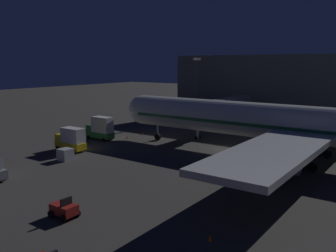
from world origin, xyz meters
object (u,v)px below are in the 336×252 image
object	(u,v)px
baggage_container_mid_row	(65,154)
traffic_cone_nose_starboard	(127,137)
apron_floodlight_mast	(196,83)
airliner_at_gate	(310,126)
pushback_tug	(64,209)
cargo_truck_aft	(101,128)
traffic_cone_wingtip_svc_side	(210,237)
ops_van	(71,139)
jet_bridge	(218,106)
traffic_cone_nose_port	(142,133)

from	to	relation	value
baggage_container_mid_row	traffic_cone_nose_starboard	world-z (taller)	baggage_container_mid_row
apron_floodlight_mast	airliner_at_gate	bearing A→B (deg)	53.19
pushback_tug	baggage_container_mid_row	xyz separation A→B (m)	(-13.11, -16.13, 0.06)
baggage_container_mid_row	cargo_truck_aft	bearing A→B (deg)	-154.03
apron_floodlight_mast	traffic_cone_wingtip_svc_side	size ratio (longest dim) A/B	27.77
apron_floodlight_mast	pushback_tug	distance (m)	61.86
airliner_at_gate	ops_van	bearing A→B (deg)	-65.99
traffic_cone_nose_starboard	traffic_cone_wingtip_svc_side	distance (m)	41.46
jet_bridge	ops_van	bearing A→B (deg)	-23.02
jet_bridge	airliner_at_gate	bearing A→B (deg)	58.68
airliner_at_gate	apron_floodlight_mast	size ratio (longest dim) A/B	4.35
traffic_cone_nose_port	apron_floodlight_mast	bearing A→B (deg)	-175.61
apron_floodlight_mast	baggage_container_mid_row	world-z (taller)	apron_floodlight_mast
apron_floodlight_mast	traffic_cone_nose_starboard	distance (m)	29.10
apron_floodlight_mast	traffic_cone_nose_port	size ratio (longest dim) A/B	27.77
pushback_tug	traffic_cone_wingtip_svc_side	xyz separation A→B (m)	(-3.86, 13.05, -0.51)
baggage_container_mid_row	ops_van	bearing A→B (deg)	-137.74
airliner_at_gate	traffic_cone_nose_starboard	xyz separation A→B (m)	(2.20, -32.29, -4.99)
airliner_at_gate	baggage_container_mid_row	size ratio (longest dim) A/B	36.58
airliner_at_gate	jet_bridge	xyz separation A→B (m)	(-12.96, -21.30, 0.15)
cargo_truck_aft	apron_floodlight_mast	bearing A→B (deg)	177.08
ops_van	pushback_tug	world-z (taller)	ops_van
ops_van	baggage_container_mid_row	distance (m)	5.85
apron_floodlight_mast	traffic_cone_nose_port	world-z (taller)	apron_floodlight_mast
cargo_truck_aft	traffic_cone_nose_starboard	xyz separation A→B (m)	(-3.51, 3.38, -1.83)
traffic_cone_wingtip_svc_side	cargo_truck_aft	bearing A→B (deg)	-122.29
baggage_container_mid_row	traffic_cone_nose_starboard	xyz separation A→B (m)	(-16.79, -3.08, -0.57)
airliner_at_gate	pushback_tug	world-z (taller)	airliner_at_gate
cargo_truck_aft	traffic_cone_nose_port	bearing A→B (deg)	156.86
airliner_at_gate	traffic_cone_wingtip_svc_side	xyz separation A→B (m)	(28.24, -0.02, -4.99)
airliner_at_gate	jet_bridge	distance (m)	24.93
pushback_tug	traffic_cone_nose_port	world-z (taller)	pushback_tug
pushback_tug	traffic_cone_nose_starboard	distance (m)	35.54
apron_floodlight_mast	traffic_cone_nose_port	distance (m)	24.95
airliner_at_gate	cargo_truck_aft	world-z (taller)	airliner_at_gate
jet_bridge	traffic_cone_wingtip_svc_side	bearing A→B (deg)	27.31
traffic_cone_nose_starboard	traffic_cone_wingtip_svc_side	xyz separation A→B (m)	(26.04, 32.26, 0.00)
jet_bridge	apron_floodlight_mast	distance (m)	18.26
cargo_truck_aft	baggage_container_mid_row	xyz separation A→B (m)	(13.27, 6.47, -1.26)
ops_van	apron_floodlight_mast	bearing A→B (deg)	-178.57
airliner_at_gate	ops_van	xyz separation A→B (m)	(14.73, -33.07, -3.37)
airliner_at_gate	cargo_truck_aft	bearing A→B (deg)	-80.90
airliner_at_gate	traffic_cone_wingtip_svc_side	size ratio (longest dim) A/B	120.65
cargo_truck_aft	traffic_cone_nose_starboard	distance (m)	5.21
jet_bridge	cargo_truck_aft	xyz separation A→B (m)	(18.68, -14.37, -3.31)
pushback_tug	traffic_cone_nose_port	bearing A→B (deg)	-150.74
baggage_container_mid_row	traffic_cone_nose_port	world-z (taller)	baggage_container_mid_row
apron_floodlight_mast	baggage_container_mid_row	bearing A→B (deg)	6.25
baggage_container_mid_row	traffic_cone_nose_port	distance (m)	21.42
pushback_tug	traffic_cone_nose_starboard	xyz separation A→B (m)	(-29.89, -19.21, -0.51)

